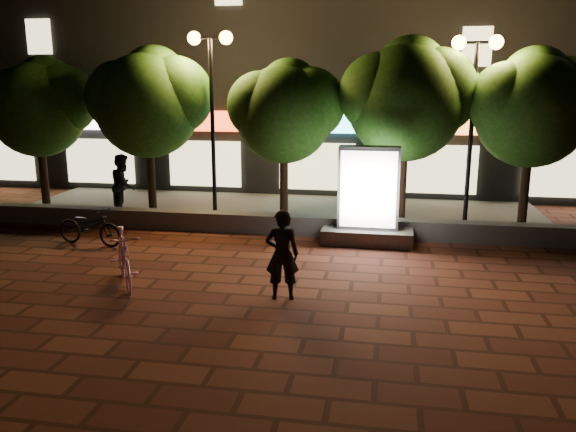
% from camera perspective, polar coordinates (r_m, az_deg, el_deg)
% --- Properties ---
extents(ground, '(80.00, 80.00, 0.00)m').
position_cam_1_polar(ground, '(11.54, -7.74, -6.59)').
color(ground, '#5E2B1D').
rests_on(ground, ground).
extents(retaining_wall, '(16.00, 0.45, 0.50)m').
position_cam_1_polar(retaining_wall, '(15.16, -3.22, -0.71)').
color(retaining_wall, '#5E5C57').
rests_on(retaining_wall, ground).
extents(sidewalk, '(16.00, 5.00, 0.08)m').
position_cam_1_polar(sidewalk, '(17.59, -1.36, 0.53)').
color(sidewalk, '#5E5C57').
rests_on(sidewalk, ground).
extents(building_block, '(28.00, 8.12, 11.30)m').
position_cam_1_polar(building_block, '(23.60, 1.77, 15.83)').
color(building_block, black).
rests_on(building_block, ground).
extents(tree_far_left, '(3.36, 2.80, 4.63)m').
position_cam_1_polar(tree_far_left, '(18.89, -23.60, 10.29)').
color(tree_far_left, black).
rests_on(tree_far_left, sidewalk).
extents(tree_left, '(3.60, 3.00, 4.89)m').
position_cam_1_polar(tree_left, '(17.22, -13.67, 11.34)').
color(tree_left, black).
rests_on(tree_left, sidewalk).
extents(tree_mid, '(3.24, 2.70, 4.50)m').
position_cam_1_polar(tree_mid, '(16.06, -0.20, 10.78)').
color(tree_mid, black).
rests_on(tree_mid, sidewalk).
extents(tree_right, '(3.72, 3.10, 5.07)m').
position_cam_1_polar(tree_right, '(15.81, 11.93, 11.74)').
color(tree_right, black).
rests_on(tree_right, sidewalk).
extents(tree_far_right, '(3.48, 2.90, 4.76)m').
position_cam_1_polar(tree_far_right, '(16.23, 23.43, 10.29)').
color(tree_far_right, black).
rests_on(tree_far_right, sidewalk).
extents(street_lamp_left, '(1.26, 0.36, 5.18)m').
position_cam_1_polar(street_lamp_left, '(16.29, -7.70, 13.56)').
color(street_lamp_left, black).
rests_on(street_lamp_left, sidewalk).
extents(street_lamp_right, '(1.26, 0.36, 4.98)m').
position_cam_1_polar(street_lamp_right, '(15.68, 18.18, 12.57)').
color(street_lamp_right, black).
rests_on(street_lamp_right, sidewalk).
extents(ad_kiosk, '(2.23, 1.14, 2.40)m').
position_cam_1_polar(ad_kiosk, '(14.14, 8.03, 1.15)').
color(ad_kiosk, '#5E5C57').
rests_on(ad_kiosk, ground).
extents(scooter_pink, '(1.43, 1.86, 1.12)m').
position_cam_1_polar(scooter_pink, '(11.52, -16.09, -4.10)').
color(scooter_pink, '#F396D0').
rests_on(scooter_pink, ground).
extents(rider, '(0.67, 0.50, 1.68)m').
position_cam_1_polar(rider, '(10.35, -0.59, -3.89)').
color(rider, black).
rests_on(rider, ground).
extents(scooter_parked, '(1.86, 0.91, 0.94)m').
position_cam_1_polar(scooter_parked, '(14.71, -19.24, -0.99)').
color(scooter_parked, black).
rests_on(scooter_parked, ground).
extents(pedestrian, '(0.87, 1.01, 1.81)m').
position_cam_1_polar(pedestrian, '(17.30, -16.15, 3.00)').
color(pedestrian, black).
rests_on(pedestrian, sidewalk).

